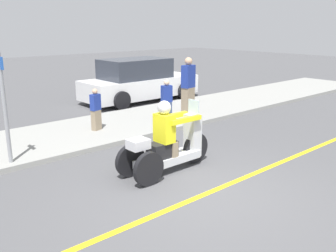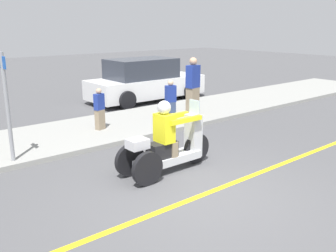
% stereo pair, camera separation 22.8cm
% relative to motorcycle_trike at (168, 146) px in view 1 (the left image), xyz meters
% --- Properties ---
extents(ground_plane, '(60.00, 60.00, 0.00)m').
position_rel_motorcycle_trike_xyz_m(ground_plane, '(-0.22, -1.21, -0.53)').
color(ground_plane, '#4C4C4F').
extents(lane_stripe, '(24.00, 0.12, 0.01)m').
position_rel_motorcycle_trike_xyz_m(lane_stripe, '(0.01, -1.21, -0.52)').
color(lane_stripe, gold).
rests_on(lane_stripe, ground).
extents(sidewalk_strip, '(28.00, 2.80, 0.12)m').
position_rel_motorcycle_trike_xyz_m(sidewalk_strip, '(-0.22, 3.39, -0.47)').
color(sidewalk_strip, gray).
rests_on(sidewalk_strip, ground).
extents(motorcycle_trike, '(2.11, 0.66, 1.44)m').
position_rel_motorcycle_trike_xyz_m(motorcycle_trike, '(0.00, 0.00, 0.00)').
color(motorcycle_trike, black).
rests_on(motorcycle_trike, ground).
extents(spectator_mid_group, '(0.32, 0.23, 1.22)m').
position_rel_motorcycle_trike_xyz_m(spectator_mid_group, '(2.23, 2.59, 0.18)').
color(spectator_mid_group, '#38476B').
rests_on(spectator_mid_group, sidewalk_strip).
extents(spectator_end_of_line, '(0.30, 0.23, 1.10)m').
position_rel_motorcycle_trike_xyz_m(spectator_end_of_line, '(0.30, 3.20, 0.13)').
color(spectator_end_of_line, gray).
rests_on(spectator_end_of_line, sidewalk_strip).
extents(spectator_far_back, '(0.46, 0.33, 1.76)m').
position_rel_motorcycle_trike_xyz_m(spectator_far_back, '(3.32, 2.84, 0.44)').
color(spectator_far_back, gray).
rests_on(spectator_far_back, sidewalk_strip).
extents(parked_car_lot_left, '(4.51, 1.94, 1.60)m').
position_rel_motorcycle_trike_xyz_m(parked_car_lot_left, '(3.89, 6.09, 0.22)').
color(parked_car_lot_left, silver).
rests_on(parked_car_lot_left, ground).
extents(street_sign, '(0.08, 0.36, 2.20)m').
position_rel_motorcycle_trike_xyz_m(street_sign, '(-2.27, 2.24, 0.79)').
color(street_sign, gray).
rests_on(street_sign, sidewalk_strip).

